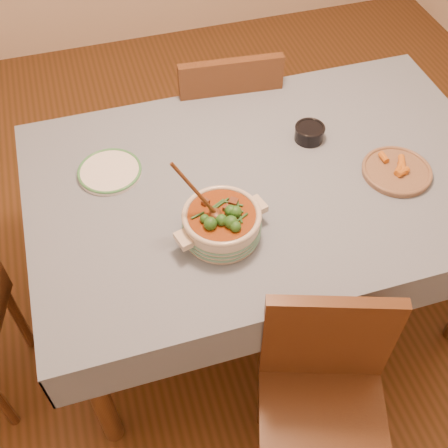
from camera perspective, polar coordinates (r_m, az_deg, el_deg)
The scene contains 8 objects.
floor at distance 2.57m, azimuth 3.52°, elevation -7.20°, with size 4.50×4.50×0.00m, color #4D3216.
dining_table at distance 2.05m, azimuth 4.40°, elevation 2.95°, with size 1.68×1.08×0.76m.
stew_casserole at distance 1.75m, azimuth -0.25°, elevation 0.24°, with size 0.32×0.30×0.30m.
white_plate at distance 2.02m, azimuth -11.54°, elevation 5.28°, with size 0.23×0.23×0.02m.
condiment_bowl at distance 2.12m, azimuth 8.69°, elevation 9.22°, with size 0.13×0.13×0.06m.
fried_plate at distance 2.07m, azimuth 17.16°, elevation 5.25°, with size 0.27×0.27×0.04m.
chair_far at distance 2.58m, azimuth 0.15°, elevation 10.32°, with size 0.46×0.46×0.90m.
chair_near at distance 1.85m, azimuth 10.06°, elevation -16.55°, with size 0.50×0.50×0.85m.
Camera 1 is at (-0.55, -1.29, 2.16)m, focal length 45.00 mm.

